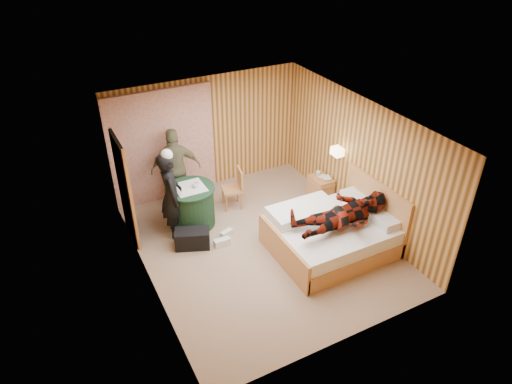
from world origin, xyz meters
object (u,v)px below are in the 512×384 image
bed (332,233)px  man_at_table (176,168)px  man_on_bed (345,208)px  round_table (191,206)px  chair_far (178,183)px  nightstand (320,188)px  duffel_bag (192,239)px  wall_lamp (337,151)px  woman_standing (171,195)px  chair_near (235,185)px

bed → man_at_table: 3.39m
bed → man_on_bed: man_on_bed is taller
round_table → chair_far: (-0.01, 0.75, 0.11)m
bed → man_at_table: bearing=126.9°
nightstand → round_table: size_ratio=0.55×
round_table → duffel_bag: bearing=-110.6°
wall_lamp → round_table: size_ratio=0.27×
nightstand → wall_lamp: bearing=-83.6°
nightstand → man_at_table: bearing=156.8°
woman_standing → bed: bearing=-117.0°
wall_lamp → man_at_table: bearing=150.8°
wall_lamp → chair_near: 2.17m
duffel_bag → man_at_table: bearing=102.4°
man_at_table → man_on_bed: man_on_bed is taller
nightstand → round_table: (-2.77, 0.39, 0.16)m
wall_lamp → chair_near: wall_lamp is taller
nightstand → duffel_bag: bearing=-174.5°
bed → chair_near: 2.29m
round_table → chair_near: size_ratio=1.10×
chair_far → duffel_bag: 1.49m
bed → nightstand: bed is taller
man_on_bed → chair_near: bearing=113.7°
nightstand → chair_far: bearing=157.9°
bed → round_table: bearing=136.9°
round_table → man_on_bed: 2.99m
bed → chair_near: bearing=115.4°
duffel_bag → woman_standing: size_ratio=0.37×
chair_far → wall_lamp: bearing=-36.7°
wall_lamp → chair_near: size_ratio=0.30×
man_at_table → round_table: bearing=100.8°
chair_far → duffel_bag: chair_far is taller
man_at_table → duffel_bag: bearing=91.0°
round_table → woman_standing: bearing=-163.0°
man_on_bed → wall_lamp: bearing=60.0°
man_at_table → man_on_bed: bearing=135.8°
round_table → man_at_table: size_ratio=0.55×
bed → duffel_bag: 2.57m
nightstand → man_on_bed: man_on_bed is taller
nightstand → woman_standing: bearing=175.3°
round_table → chair_near: bearing=9.9°
duffel_bag → wall_lamp: bearing=20.4°
woman_standing → man_at_table: size_ratio=0.99×
round_table → wall_lamp: bearing=-15.4°
chair_near → man_on_bed: bearing=35.7°
chair_near → man_on_bed: size_ratio=0.49×
wall_lamp → man_on_bed: bearing=-120.0°
woman_standing → man_at_table: bearing=-14.8°
chair_near → man_at_table: 1.26m
man_on_bed → nightstand: bearing=67.1°
duffel_bag → man_on_bed: bearing=-9.8°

